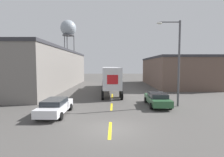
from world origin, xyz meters
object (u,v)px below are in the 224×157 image
at_px(semi_truck, 110,77).
at_px(water_tower, 68,29).
at_px(parked_car_right_near, 157,99).
at_px(street_lamp, 177,58).
at_px(parked_car_left_near, 55,106).

bearing_deg(semi_truck, water_tower, 111.44).
xyz_separation_m(parked_car_right_near, street_lamp, (1.82, -0.12, 4.20)).
bearing_deg(semi_truck, parked_car_left_near, -110.92).
distance_m(semi_truck, water_tower, 38.54).
bearing_deg(parked_car_right_near, street_lamp, -3.81).
height_order(parked_car_left_near, street_lamp, street_lamp).
bearing_deg(semi_truck, parked_car_right_near, -66.97).
xyz_separation_m(semi_truck, parked_car_left_near, (-4.29, -13.57, -1.63)).
height_order(semi_truck, parked_car_right_near, semi_truck).
distance_m(parked_car_left_near, parked_car_right_near, 9.94).
bearing_deg(parked_car_right_near, semi_truck, 116.40).
bearing_deg(water_tower, parked_car_right_near, -64.80).
distance_m(parked_car_left_near, water_tower, 49.90).
height_order(semi_truck, water_tower, water_tower).
xyz_separation_m(semi_truck, street_lamp, (6.88, -10.33, 2.57)).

